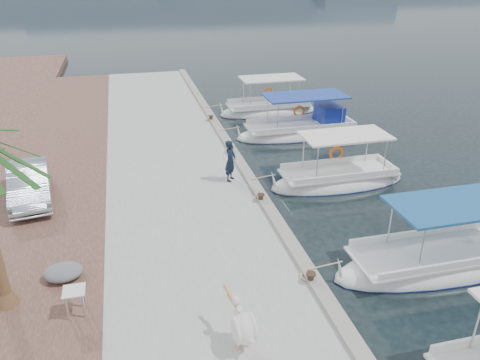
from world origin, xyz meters
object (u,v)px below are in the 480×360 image
fishing_caique_b (449,261)px  fishing_caique_d (302,132)px  fisherman (230,161)px  parked_car (29,183)px  fishing_caique_c (338,181)px  fishing_caique_e (268,111)px  pelican (243,326)px

fishing_caique_b → fishing_caique_d: size_ratio=1.08×
fisherman → parked_car: size_ratio=0.43×
parked_car → fishing_caique_d: bearing=15.0°
fishing_caique_c → fishing_caique_d: same height
fishing_caique_e → parked_car: (-12.41, -9.91, 1.04)m
fishing_caique_b → fisherman: size_ratio=4.55×
fishing_caique_d → pelican: fishing_caique_d is taller
fishing_caique_c → pelican: size_ratio=3.93×
fisherman → parked_car: 7.69m
fishing_caique_b → fishing_caique_c: 6.36m
fishing_caique_b → fisherman: 8.81m
fishing_caique_c → fisherman: size_ratio=3.48×
fishing_caique_d → parked_car: (-13.03, -5.59, 0.97)m
fishing_caique_e → pelican: fishing_caique_e is taller
fishing_caique_b → pelican: 7.70m
fishing_caique_e → pelican: bearing=-108.8°
fishing_caique_c → fishing_caique_e: same height
fishing_caique_e → fishing_caique_c: bearing=-90.6°
fishing_caique_e → parked_car: fishing_caique_e is taller
fishing_caique_d → fisherman: (-5.35, -5.76, 1.17)m
fishing_caique_e → fishing_caique_d: bearing=-81.8°
pelican → parked_car: size_ratio=0.38×
pelican → parked_car: bearing=122.9°
fishing_caique_c → parked_car: 12.36m
pelican → fisherman: (1.76, 9.00, 0.26)m
fishing_caique_c → pelican: 10.72m
fishing_caique_b → parked_car: bearing=152.4°
fishing_caique_b → fishing_caique_c: size_ratio=1.30×
fishing_caique_d → pelican: size_ratio=4.75×
pelican → parked_car: parked_car is taller
fishing_caique_b → fishing_caique_d: same height
fishing_caique_e → fisherman: size_ratio=3.61×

